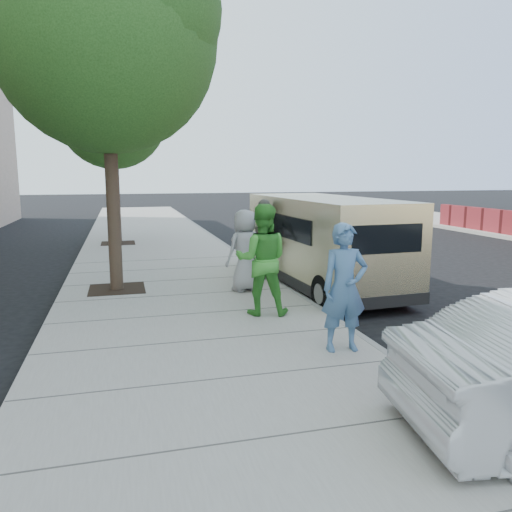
{
  "coord_description": "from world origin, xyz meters",
  "views": [
    {
      "loc": [
        -2.13,
        -8.79,
        2.68
      ],
      "look_at": [
        0.34,
        0.37,
        1.1
      ],
      "focal_mm": 35.0,
      "sensor_mm": 36.0,
      "label": 1
    }
  ],
  "objects_px": {
    "tree_near": "(107,31)",
    "person_striped_polo": "(265,239)",
    "parking_meter": "(248,238)",
    "person_officer": "(344,288)",
    "person_gray_shirt": "(245,250)",
    "tree_far": "(113,110)",
    "person_green_shirt": "(262,260)",
    "van": "(322,240)"
  },
  "relations": [
    {
      "from": "tree_near",
      "to": "parking_meter",
      "type": "relative_size",
      "value": 4.75
    },
    {
      "from": "person_gray_shirt",
      "to": "tree_near",
      "type": "bearing_deg",
      "value": -38.27
    },
    {
      "from": "van",
      "to": "person_officer",
      "type": "xyz_separation_m",
      "value": [
        -1.48,
        -4.41,
        -0.06
      ]
    },
    {
      "from": "parking_meter",
      "to": "person_gray_shirt",
      "type": "bearing_deg",
      "value": -158.91
    },
    {
      "from": "person_gray_shirt",
      "to": "tree_far",
      "type": "bearing_deg",
      "value": -92.64
    },
    {
      "from": "person_green_shirt",
      "to": "parking_meter",
      "type": "bearing_deg",
      "value": -79.94
    },
    {
      "from": "tree_far",
      "to": "van",
      "type": "distance_m",
      "value": 10.0
    },
    {
      "from": "person_gray_shirt",
      "to": "person_striped_polo",
      "type": "relative_size",
      "value": 0.92
    },
    {
      "from": "tree_near",
      "to": "tree_far",
      "type": "bearing_deg",
      "value": 90.0
    },
    {
      "from": "person_officer",
      "to": "person_gray_shirt",
      "type": "height_order",
      "value": "person_officer"
    },
    {
      "from": "person_gray_shirt",
      "to": "person_green_shirt",
      "type": "bearing_deg",
      "value": 65.44
    },
    {
      "from": "person_striped_polo",
      "to": "person_gray_shirt",
      "type": "bearing_deg",
      "value": 10.67
    },
    {
      "from": "tree_near",
      "to": "parking_meter",
      "type": "xyz_separation_m",
      "value": [
        2.73,
        -0.81,
        -4.25
      ]
    },
    {
      "from": "person_officer",
      "to": "person_striped_polo",
      "type": "bearing_deg",
      "value": 90.44
    },
    {
      "from": "tree_far",
      "to": "person_striped_polo",
      "type": "height_order",
      "value": "tree_far"
    },
    {
      "from": "tree_near",
      "to": "person_officer",
      "type": "distance_m",
      "value": 7.3
    },
    {
      "from": "parking_meter",
      "to": "person_officer",
      "type": "bearing_deg",
      "value": -105.51
    },
    {
      "from": "person_officer",
      "to": "person_striped_polo",
      "type": "xyz_separation_m",
      "value": [
        0.31,
        5.16,
        0.04
      ]
    },
    {
      "from": "tree_far",
      "to": "person_striped_polo",
      "type": "bearing_deg",
      "value": -64.64
    },
    {
      "from": "tree_near",
      "to": "person_striped_polo",
      "type": "xyz_separation_m",
      "value": [
        3.45,
        0.31,
        -4.43
      ]
    },
    {
      "from": "person_gray_shirt",
      "to": "person_officer",
      "type": "bearing_deg",
      "value": 76.72
    },
    {
      "from": "tree_near",
      "to": "person_striped_polo",
      "type": "bearing_deg",
      "value": 5.19
    },
    {
      "from": "tree_near",
      "to": "van",
      "type": "relative_size",
      "value": 1.29
    },
    {
      "from": "tree_near",
      "to": "person_gray_shirt",
      "type": "relative_size",
      "value": 4.26
    },
    {
      "from": "person_green_shirt",
      "to": "person_gray_shirt",
      "type": "distance_m",
      "value": 1.85
    },
    {
      "from": "parking_meter",
      "to": "person_green_shirt",
      "type": "xyz_separation_m",
      "value": [
        -0.21,
        -1.91,
        -0.15
      ]
    },
    {
      "from": "person_officer",
      "to": "person_green_shirt",
      "type": "xyz_separation_m",
      "value": [
        -0.62,
        2.13,
        0.08
      ]
    },
    {
      "from": "parking_meter",
      "to": "person_officer",
      "type": "distance_m",
      "value": 4.06
    },
    {
      "from": "van",
      "to": "person_gray_shirt",
      "type": "relative_size",
      "value": 3.3
    },
    {
      "from": "person_officer",
      "to": "tree_near",
      "type": "bearing_deg",
      "value": 126.87
    },
    {
      "from": "person_green_shirt",
      "to": "person_striped_polo",
      "type": "distance_m",
      "value": 3.17
    },
    {
      "from": "parking_meter",
      "to": "tree_far",
      "type": "bearing_deg",
      "value": 86.74
    },
    {
      "from": "parking_meter",
      "to": "person_gray_shirt",
      "type": "xyz_separation_m",
      "value": [
        -0.07,
        -0.06,
        -0.26
      ]
    },
    {
      "from": "parking_meter",
      "to": "person_striped_polo",
      "type": "xyz_separation_m",
      "value": [
        0.72,
        1.13,
        -0.19
      ]
    },
    {
      "from": "van",
      "to": "person_green_shirt",
      "type": "xyz_separation_m",
      "value": [
        -2.1,
        -2.28,
        0.02
      ]
    },
    {
      "from": "parking_meter",
      "to": "person_officer",
      "type": "height_order",
      "value": "person_officer"
    },
    {
      "from": "tree_near",
      "to": "person_striped_polo",
      "type": "relative_size",
      "value": 3.91
    },
    {
      "from": "tree_near",
      "to": "person_officer",
      "type": "bearing_deg",
      "value": -57.05
    },
    {
      "from": "tree_far",
      "to": "parking_meter",
      "type": "xyz_separation_m",
      "value": [
        2.73,
        -8.41,
        -3.59
      ]
    },
    {
      "from": "parking_meter",
      "to": "person_officer",
      "type": "relative_size",
      "value": 0.86
    },
    {
      "from": "parking_meter",
      "to": "person_green_shirt",
      "type": "height_order",
      "value": "person_green_shirt"
    },
    {
      "from": "person_gray_shirt",
      "to": "parking_meter",
      "type": "bearing_deg",
      "value": -157.75
    }
  ]
}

